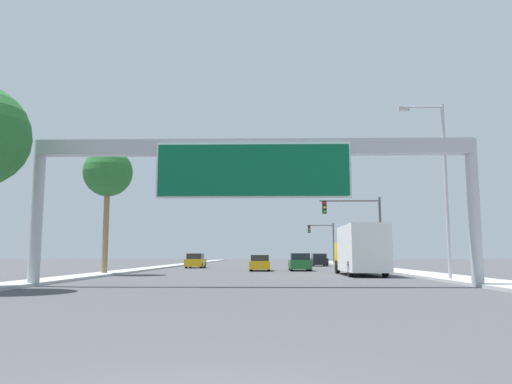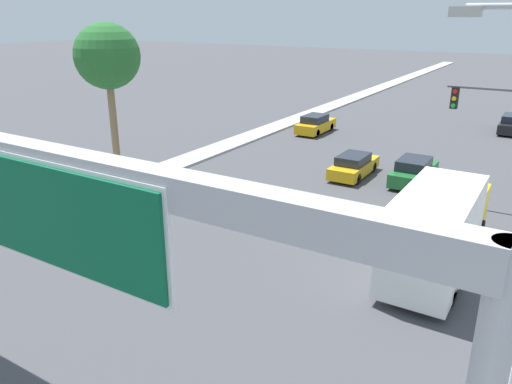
{
  "view_description": "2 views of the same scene",
  "coord_description": "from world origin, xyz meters",
  "views": [
    {
      "loc": [
        0.61,
        -4.58,
        1.43
      ],
      "look_at": [
        0.0,
        23.29,
        4.92
      ],
      "focal_mm": 35.0,
      "sensor_mm": 36.0,
      "label": 1
    },
    {
      "loc": [
        10.16,
        11.39,
        9.42
      ],
      "look_at": [
        1.18,
        26.04,
        3.25
      ],
      "focal_mm": 35.0,
      "sensor_mm": 36.0,
      "label": 2
    }
  ],
  "objects": [
    {
      "name": "sign_gantry",
      "position": [
        0.0,
        17.9,
        5.35
      ],
      "size": [
        20.43,
        0.73,
        6.69
      ],
      "color": "#B2B2B7",
      "rests_on": "ground"
    },
    {
      "name": "car_far_left",
      "position": [
        -7.0,
        48.83,
        0.72
      ],
      "size": [
        1.78,
        4.47,
        1.52
      ],
      "color": "gold",
      "rests_on": "ground"
    },
    {
      "name": "truck_box_primary",
      "position": [
        7.0,
        29.93,
        1.71
      ],
      "size": [
        2.47,
        8.77,
        3.36
      ],
      "color": "yellow",
      "rests_on": "ground"
    },
    {
      "name": "car_near_right",
      "position": [
        3.5,
        39.89,
        0.72
      ],
      "size": [
        1.83,
        4.43,
        1.52
      ],
      "color": "#1E662D",
      "rests_on": "ground"
    },
    {
      "name": "palm_tree_background",
      "position": [
        -10.8,
        30.49,
        7.19
      ],
      "size": [
        3.49,
        3.49,
        9.03
      ],
      "color": "#8C704C",
      "rests_on": "ground"
    },
    {
      "name": "median_strip_left",
      "position": [
        -10.75,
        60.0,
        0.07
      ],
      "size": [
        2.0,
        120.0,
        0.15
      ],
      "color": "#AFAFAF",
      "rests_on": "ground"
    },
    {
      "name": "car_near_center",
      "position": [
        0.0,
        39.39,
        0.65
      ],
      "size": [
        1.74,
        4.47,
        1.38
      ],
      "color": "gold",
      "rests_on": "ground"
    }
  ]
}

